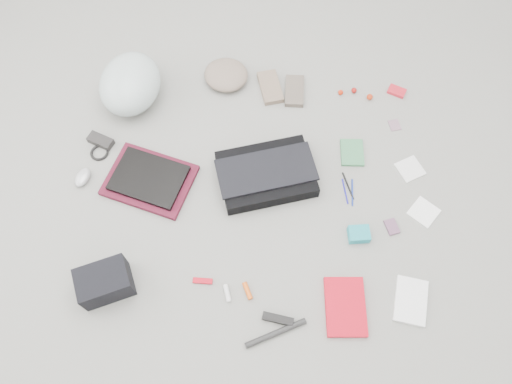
{
  "coord_description": "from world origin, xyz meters",
  "views": [
    {
      "loc": [
        0.04,
        -0.93,
        1.95
      ],
      "look_at": [
        0.0,
        0.0,
        0.05
      ],
      "focal_mm": 35.0,
      "sensor_mm": 36.0,
      "label": 1
    }
  ],
  "objects_px": {
    "camera_bag": "(105,282)",
    "accordion_wallet": "(359,234)",
    "bike_helmet": "(130,84)",
    "book_red": "(345,307)",
    "laptop": "(149,178)",
    "messenger_bag": "(266,174)"
  },
  "relations": [
    {
      "from": "laptop",
      "to": "bike_helmet",
      "type": "bearing_deg",
      "value": 123.98
    },
    {
      "from": "laptop",
      "to": "messenger_bag",
      "type": "bearing_deg",
      "value": 21.9
    },
    {
      "from": "messenger_bag",
      "to": "accordion_wallet",
      "type": "relative_size",
      "value": 4.65
    },
    {
      "from": "camera_bag",
      "to": "book_red",
      "type": "xyz_separation_m",
      "value": [
        0.94,
        -0.04,
        -0.05
      ]
    },
    {
      "from": "laptop",
      "to": "accordion_wallet",
      "type": "height_order",
      "value": "laptop"
    },
    {
      "from": "messenger_bag",
      "to": "laptop",
      "type": "height_order",
      "value": "messenger_bag"
    },
    {
      "from": "bike_helmet",
      "to": "accordion_wallet",
      "type": "xyz_separation_m",
      "value": [
        1.04,
        -0.67,
        -0.08
      ]
    },
    {
      "from": "laptop",
      "to": "camera_bag",
      "type": "xyz_separation_m",
      "value": [
        -0.1,
        -0.48,
        0.03
      ]
    },
    {
      "from": "camera_bag",
      "to": "messenger_bag",
      "type": "bearing_deg",
      "value": 17.95
    },
    {
      "from": "book_red",
      "to": "accordion_wallet",
      "type": "bearing_deg",
      "value": 75.31
    },
    {
      "from": "bike_helmet",
      "to": "camera_bag",
      "type": "height_order",
      "value": "bike_helmet"
    },
    {
      "from": "laptop",
      "to": "accordion_wallet",
      "type": "xyz_separation_m",
      "value": [
        0.9,
        -0.22,
        -0.01
      ]
    },
    {
      "from": "laptop",
      "to": "book_red",
      "type": "bearing_deg",
      "value": -14.47
    },
    {
      "from": "accordion_wallet",
      "to": "bike_helmet",
      "type": "bearing_deg",
      "value": 141.12
    },
    {
      "from": "bike_helmet",
      "to": "book_red",
      "type": "bearing_deg",
      "value": -37.25
    },
    {
      "from": "messenger_bag",
      "to": "bike_helmet",
      "type": "relative_size",
      "value": 1.16
    },
    {
      "from": "messenger_bag",
      "to": "book_red",
      "type": "height_order",
      "value": "messenger_bag"
    },
    {
      "from": "bike_helmet",
      "to": "camera_bag",
      "type": "xyz_separation_m",
      "value": [
        0.03,
        -0.93,
        -0.04
      ]
    },
    {
      "from": "laptop",
      "to": "book_red",
      "type": "xyz_separation_m",
      "value": [
        0.84,
        -0.52,
        -0.02
      ]
    },
    {
      "from": "messenger_bag",
      "to": "book_red",
      "type": "distance_m",
      "value": 0.65
    },
    {
      "from": "laptop",
      "to": "book_red",
      "type": "height_order",
      "value": "laptop"
    },
    {
      "from": "camera_bag",
      "to": "accordion_wallet",
      "type": "xyz_separation_m",
      "value": [
        1.0,
        0.26,
        -0.04
      ]
    }
  ]
}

